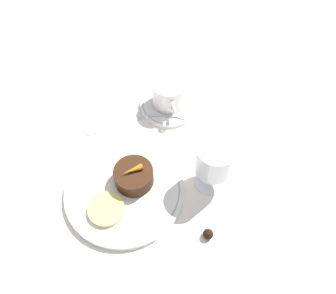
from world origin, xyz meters
The scene contains 11 objects.
ground_plane centered at (0.00, 0.00, 0.00)m, with size 3.00×3.00×0.00m, color white.
dinner_plate centered at (0.03, -0.01, 0.01)m, with size 0.25×0.25×0.01m.
saucer centered at (-0.19, 0.12, 0.01)m, with size 0.15×0.15×0.01m.
coffee_cup centered at (-0.19, 0.13, 0.05)m, with size 0.11×0.08×0.07m.
spoon centered at (-0.15, 0.12, 0.01)m, with size 0.03×0.10×0.00m.
wine_glass centered at (0.04, 0.17, 0.09)m, with size 0.08×0.08×0.13m.
fork centered at (-0.16, 0.04, 0.00)m, with size 0.05×0.20×0.01m.
dessert_cake centered at (0.01, 0.01, 0.03)m, with size 0.08×0.08×0.04m.
carrot_garnish centered at (0.01, 0.01, 0.06)m, with size 0.02×0.04×0.01m.
pineapple_slice centered at (0.07, -0.05, 0.02)m, with size 0.07×0.07×0.01m.
chocolate_truffle centered at (0.16, 0.14, 0.01)m, with size 0.02×0.02×0.02m.
Camera 1 is at (0.35, 0.02, 0.64)m, focal length 35.00 mm.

